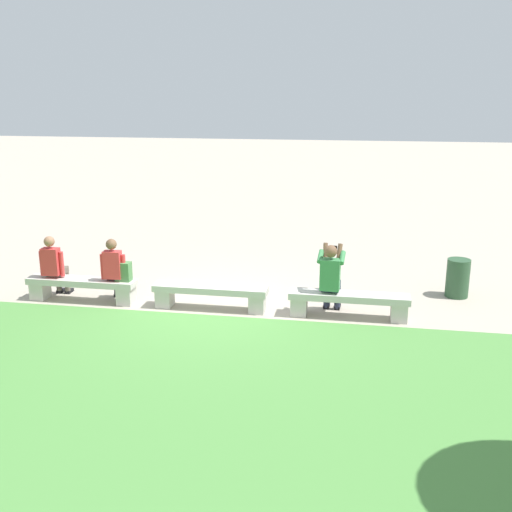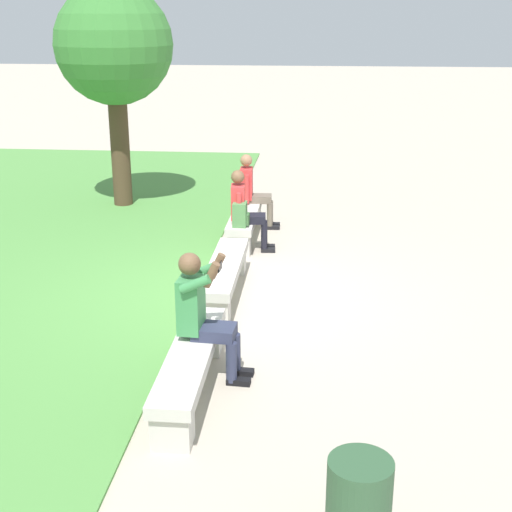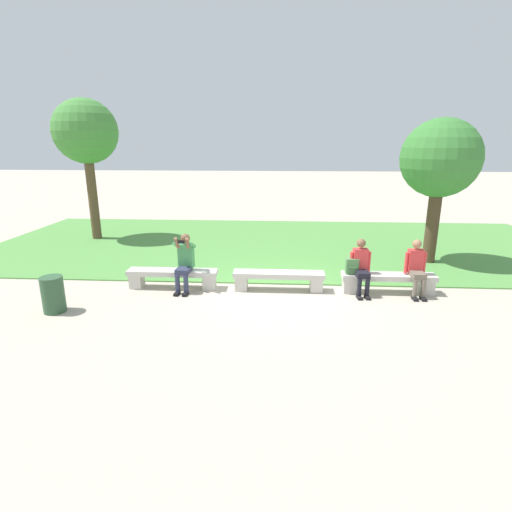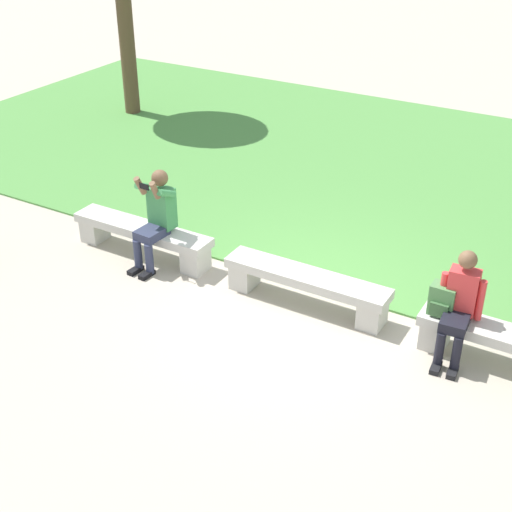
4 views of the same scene
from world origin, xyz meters
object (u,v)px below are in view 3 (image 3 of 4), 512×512
Objects in this scene: person_distant at (361,265)px; tree_left_background at (440,160)px; bench_mid at (388,280)px; tree_behind_wall at (86,133)px; person_photographer at (185,259)px; bench_near at (279,278)px; bench_main at (173,276)px; person_companion at (416,266)px; trash_bin at (53,294)px; backpack at (352,266)px.

tree_left_background is (2.44, 2.59, 2.21)m from person_distant.
tree_behind_wall reaches higher than bench_mid.
bench_near is at bearing 2.04° from person_photographer.
person_companion is at bearing -0.68° from bench_main.
bench_main is 1.67× the size of person_companion.
person_companion is 0.26× the size of tree_behind_wall.
tree_behind_wall is (-8.39, 4.83, 2.96)m from person_distant.
person_photographer is at bearing 30.97° from trash_bin.
bench_mid is at bearing 1.28° from backpack.
person_companion is at bearing 0.12° from person_photographer.
bench_main is 1.60× the size of person_photographer.
bench_near is at bearing -36.07° from tree_behind_wall.
tree_behind_wall is 6.35× the size of trash_bin.
person_distant reaches higher than backpack.
bench_main and bench_near have the same top height.
bench_mid is 10.75m from tree_behind_wall.
bench_mid is 4.71m from person_photographer.
backpack is 4.30m from tree_left_background.
tree_left_background is at bearing 64.87° from person_companion.
bench_mid is 0.53× the size of tree_left_background.
bench_main is 4.38m from person_distant.
person_companion reaches higher than backpack.
backpack is 0.11× the size of tree_left_background.
tree_left_background is (10.83, -2.24, -0.75)m from tree_behind_wall.
tree_left_background reaches higher than bench_main.
backpack is (-0.19, 0.05, -0.05)m from person_distant.
backpack reaches higher than bench_mid.
person_distant is at bearing 179.99° from person_companion.
bench_main is 2.81× the size of trash_bin.
bench_near is 1.89m from person_distant.
bench_mid is at bearing -125.34° from tree_left_background.
tree_left_background is 10.05m from trash_bin.
person_companion is at bearing -1.92° from backpack.
bench_mid is (2.51, 0.00, 0.00)m from bench_near.
person_distant is at bearing -0.87° from bench_main.
tree_left_background reaches higher than person_photographer.
person_distant is 1.23m from person_companion.
bench_near is 4.93× the size of backpack.
trash_bin is at bearing -155.54° from tree_left_background.
person_companion is 1.42m from backpack.
bench_mid is at bearing 0.00° from bench_main.
backpack is 0.09× the size of tree_behind_wall.
bench_main is at bearing -159.68° from tree_left_background.
person_companion is 7.79m from trash_bin.
tree_behind_wall reaches higher than bench_main.
tree_behind_wall reaches higher than bench_near.
bench_near is at bearing 177.96° from person_distant.
bench_near is 1.00× the size of bench_mid.
person_photographer is at bearing -158.14° from tree_left_background.
tree_behind_wall reaches higher than person_distant.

